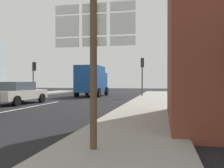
# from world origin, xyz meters

# --- Properties ---
(ground_plane) EXTENTS (80.00, 80.00, 0.00)m
(ground_plane) POSITION_xyz_m (0.00, 10.00, 0.00)
(ground_plane) COLOR black
(sidewalk_right) EXTENTS (2.92, 44.00, 0.14)m
(sidewalk_right) POSITION_xyz_m (6.76, 8.00, 0.07)
(sidewalk_right) COLOR gray
(sidewalk_right) RESTS_ON ground
(lane_centre_stripe) EXTENTS (0.16, 12.00, 0.01)m
(lane_centre_stripe) POSITION_xyz_m (0.00, 6.00, 0.01)
(lane_centre_stripe) COLOR silver
(lane_centre_stripe) RESTS_ON ground
(sedan_far) EXTENTS (2.21, 4.32, 1.47)m
(sedan_far) POSITION_xyz_m (-1.84, 9.76, 0.76)
(sedan_far) COLOR beige
(sedan_far) RESTS_ON ground
(delivery_truck) EXTENTS (2.53, 5.03, 3.05)m
(delivery_truck) POSITION_xyz_m (0.47, 18.96, 1.65)
(delivery_truck) COLOR #19478C
(delivery_truck) RESTS_ON ground
(route_sign_post) EXTENTS (1.66, 0.14, 3.20)m
(route_sign_post) POSITION_xyz_m (6.24, 0.05, 2.00)
(route_sign_post) COLOR brown
(route_sign_post) RESTS_ON ground
(traffic_light_far_left) EXTENTS (0.30, 0.49, 3.53)m
(traffic_light_far_left) POSITION_xyz_m (-5.60, 18.24, 2.61)
(traffic_light_far_left) COLOR #47474C
(traffic_light_far_left) RESTS_ON ground
(traffic_light_far_right) EXTENTS (0.30, 0.49, 3.79)m
(traffic_light_far_right) POSITION_xyz_m (5.60, 18.90, 2.81)
(traffic_light_far_right) COLOR #47474C
(traffic_light_far_right) RESTS_ON ground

